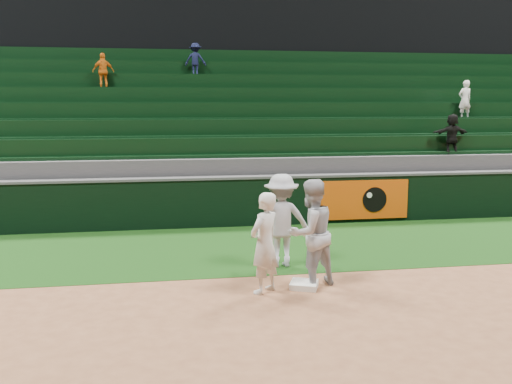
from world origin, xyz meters
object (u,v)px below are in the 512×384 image
at_px(first_base, 304,285).
at_px(baserunner, 311,233).
at_px(first_baseman, 264,243).
at_px(base_coach, 281,221).

distance_m(first_base, baserunner, 0.87).
relative_size(first_base, first_baseman, 0.27).
bearing_deg(base_coach, first_baseman, 68.03).
height_order(first_base, base_coach, base_coach).
xyz_separation_m(first_base, base_coach, (-0.12, 1.30, 0.83)).
bearing_deg(baserunner, first_base, 11.92).
relative_size(first_baseman, base_coach, 0.94).
distance_m(first_base, base_coach, 1.55).
distance_m(baserunner, base_coach, 1.23).
bearing_deg(first_base, baserunner, 35.93).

